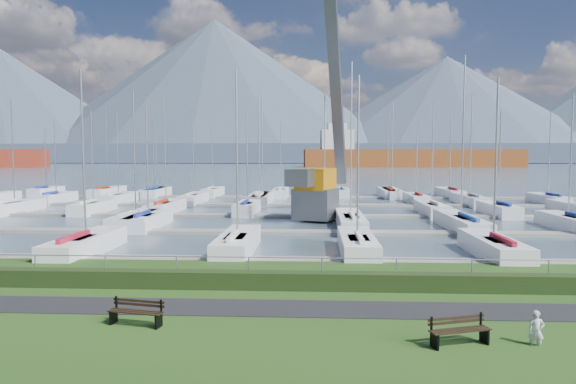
# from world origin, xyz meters

# --- Properties ---
(path) EXTENTS (160.00, 2.00, 0.04)m
(path) POSITION_xyz_m (0.00, -3.00, 0.01)
(path) COLOR black
(path) RESTS_ON grass
(water) EXTENTS (800.00, 540.00, 0.20)m
(water) POSITION_xyz_m (0.00, 260.00, -0.40)
(water) COLOR #465966
(hedge) EXTENTS (80.00, 0.70, 0.70)m
(hedge) POSITION_xyz_m (0.00, -0.40, 0.35)
(hedge) COLOR #1F2F11
(hedge) RESTS_ON grass
(fence) EXTENTS (80.00, 0.04, 0.04)m
(fence) POSITION_xyz_m (0.00, 0.00, 1.20)
(fence) COLOR #919399
(fence) RESTS_ON grass
(foothill) EXTENTS (900.00, 80.00, 12.00)m
(foothill) POSITION_xyz_m (0.00, 330.00, 6.00)
(foothill) COLOR #49566C
(foothill) RESTS_ON water
(mountains) EXTENTS (1190.00, 360.00, 115.00)m
(mountains) POSITION_xyz_m (7.35, 404.62, 46.68)
(mountains) COLOR #465966
(mountains) RESTS_ON water
(docks) EXTENTS (90.00, 41.60, 0.25)m
(docks) POSITION_xyz_m (0.00, 26.00, -0.22)
(docks) COLOR gray
(docks) RESTS_ON water
(bench_left) EXTENTS (1.85, 0.77, 0.85)m
(bench_left) POSITION_xyz_m (-3.95, -4.97, 0.42)
(bench_left) COLOR black
(bench_left) RESTS_ON grass
(bench_right) EXTENTS (1.84, 0.95, 0.85)m
(bench_right) POSITION_xyz_m (5.79, -6.18, 0.42)
(bench_right) COLOR black
(bench_right) RESTS_ON grass
(person) EXTENTS (0.47, 0.37, 1.15)m
(person) POSITION_xyz_m (7.96, -6.11, 0.58)
(person) COLOR #BCBCC3
(person) RESTS_ON grass
(crane) EXTENTS (5.81, 13.49, 22.35)m
(crane) POSITION_xyz_m (2.25, 24.23, 5.33)
(crane) COLOR #5A5B61
(crane) RESTS_ON water
(cargo_ship_mid) EXTENTS (96.65, 23.20, 21.50)m
(cargo_ship_mid) POSITION_xyz_m (40.76, 210.88, 3.58)
(cargo_ship_mid) COLOR brown
(cargo_ship_mid) RESTS_ON water
(sailboat_fleet) EXTENTS (75.33, 49.70, 13.46)m
(sailboat_fleet) POSITION_xyz_m (-2.38, 29.71, 5.39)
(sailboat_fleet) COLOR silver
(sailboat_fleet) RESTS_ON water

